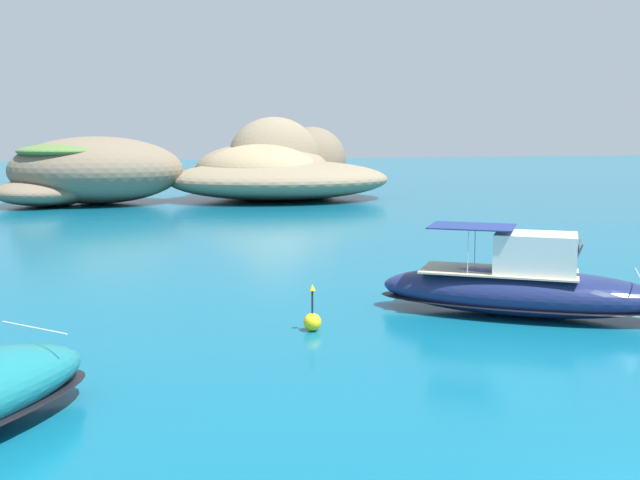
{
  "coord_description": "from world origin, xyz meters",
  "views": [
    {
      "loc": [
        -9.13,
        -7.93,
        5.95
      ],
      "look_at": [
        1.21,
        21.61,
        1.62
      ],
      "focal_mm": 41.46,
      "sensor_mm": 36.0,
      "label": 1
    }
  ],
  "objects_px": {
    "channel_buoy": "(312,320)",
    "motorboat_navy": "(521,288)",
    "islet_large": "(275,170)",
    "islet_small": "(87,173)"
  },
  "relations": [
    {
      "from": "motorboat_navy",
      "to": "islet_small",
      "type": "bearing_deg",
      "value": 103.94
    },
    {
      "from": "islet_small",
      "to": "motorboat_navy",
      "type": "height_order",
      "value": "islet_small"
    },
    {
      "from": "islet_small",
      "to": "channel_buoy",
      "type": "relative_size",
      "value": 12.65
    },
    {
      "from": "channel_buoy",
      "to": "motorboat_navy",
      "type": "bearing_deg",
      "value": -2.93
    },
    {
      "from": "islet_small",
      "to": "channel_buoy",
      "type": "bearing_deg",
      "value": -84.21
    },
    {
      "from": "islet_large",
      "to": "islet_small",
      "type": "relative_size",
      "value": 1.32
    },
    {
      "from": "islet_large",
      "to": "islet_small",
      "type": "xyz_separation_m",
      "value": [
        -18.36,
        -2.19,
        0.11
      ]
    },
    {
      "from": "islet_large",
      "to": "channel_buoy",
      "type": "distance_m",
      "value": 53.04
    },
    {
      "from": "islet_small",
      "to": "islet_large",
      "type": "bearing_deg",
      "value": 6.79
    },
    {
      "from": "motorboat_navy",
      "to": "channel_buoy",
      "type": "relative_size",
      "value": 6.28
    }
  ]
}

